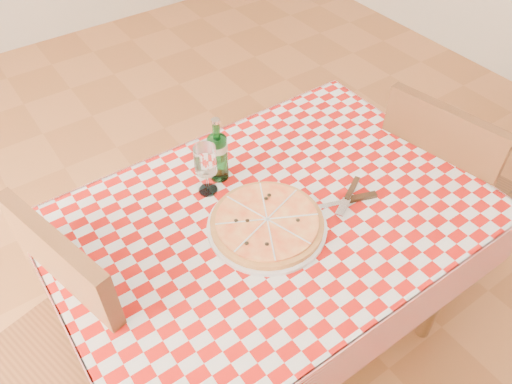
% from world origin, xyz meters
% --- Properties ---
extents(dining_table, '(1.20, 0.80, 0.75)m').
position_xyz_m(dining_table, '(0.00, 0.00, 0.66)').
color(dining_table, brown).
rests_on(dining_table, ground).
extents(tablecloth, '(1.30, 0.90, 0.01)m').
position_xyz_m(tablecloth, '(0.00, 0.00, 0.75)').
color(tablecloth, '#B3100B').
rests_on(tablecloth, dining_table).
extents(chair_near, '(0.49, 0.49, 0.94)m').
position_xyz_m(chair_near, '(0.74, -0.08, 0.54)').
color(chair_near, brown).
rests_on(chair_near, ground).
extents(chair_far, '(0.53, 0.53, 0.96)m').
position_xyz_m(chair_far, '(-0.69, 0.10, 0.55)').
color(chair_far, brown).
rests_on(chair_far, ground).
extents(pizza_plate, '(0.44, 0.44, 0.05)m').
position_xyz_m(pizza_plate, '(-0.04, -0.03, 0.78)').
color(pizza_plate, '#B97C3D').
rests_on(pizza_plate, tablecloth).
extents(water_bottle, '(0.08, 0.08, 0.23)m').
position_xyz_m(water_bottle, '(-0.04, 0.24, 0.87)').
color(water_bottle, '#1A6925').
rests_on(water_bottle, tablecloth).
extents(wine_glass, '(0.09, 0.09, 0.17)m').
position_xyz_m(wine_glass, '(-0.11, 0.20, 0.85)').
color(wine_glass, white).
rests_on(wine_glass, tablecloth).
extents(cutlery, '(0.28, 0.24, 0.03)m').
position_xyz_m(cutlery, '(0.22, -0.09, 0.77)').
color(cutlery, silver).
rests_on(cutlery, tablecloth).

